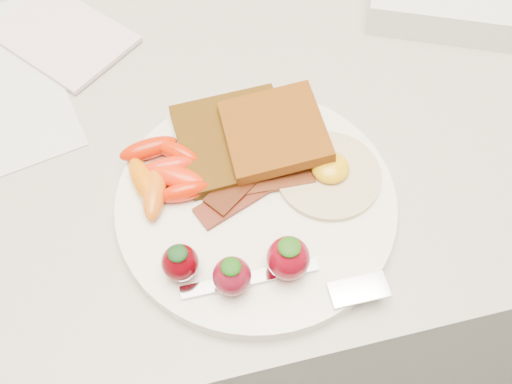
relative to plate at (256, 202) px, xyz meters
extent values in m
cube|color=gray|center=(0.00, 0.14, -0.46)|extent=(2.00, 0.60, 0.90)
cylinder|color=white|center=(0.00, 0.00, 0.00)|extent=(0.27, 0.27, 0.02)
cube|color=black|center=(-0.01, 0.07, 0.02)|extent=(0.12, 0.12, 0.01)
cube|color=#472705|center=(0.03, 0.06, 0.03)|extent=(0.10, 0.10, 0.02)
cylinder|color=beige|center=(0.07, 0.01, 0.01)|extent=(0.13, 0.13, 0.01)
ellipsoid|color=#DE9D0B|center=(0.08, 0.01, 0.02)|extent=(0.05, 0.05, 0.02)
cube|color=#501E0F|center=(-0.01, 0.01, 0.01)|extent=(0.11, 0.06, 0.00)
cube|color=#451D0F|center=(0.01, 0.01, 0.01)|extent=(0.11, 0.03, 0.00)
cube|color=black|center=(0.00, 0.02, 0.02)|extent=(0.10, 0.08, 0.00)
ellipsoid|color=red|center=(-0.08, 0.05, 0.02)|extent=(0.06, 0.02, 0.02)
ellipsoid|color=red|center=(-0.07, 0.04, 0.02)|extent=(0.07, 0.05, 0.02)
ellipsoid|color=#CE590F|center=(-0.09, 0.02, 0.02)|extent=(0.04, 0.07, 0.02)
ellipsoid|color=red|center=(-0.06, 0.06, 0.02)|extent=(0.05, 0.05, 0.02)
ellipsoid|color=#BC1B00|center=(-0.09, 0.07, 0.02)|extent=(0.06, 0.03, 0.02)
ellipsoid|color=red|center=(-0.07, 0.02, 0.02)|extent=(0.05, 0.02, 0.02)
ellipsoid|color=#CF6002|center=(-0.10, 0.03, 0.02)|extent=(0.04, 0.07, 0.02)
ellipsoid|color=#4C0006|center=(-0.08, -0.06, 0.03)|extent=(0.03, 0.03, 0.04)
ellipsoid|color=black|center=(-0.08, -0.06, 0.05)|extent=(0.02, 0.02, 0.01)
ellipsoid|color=maroon|center=(-0.04, -0.08, 0.03)|extent=(0.03, 0.03, 0.04)
ellipsoid|color=#14450A|center=(-0.04, -0.08, 0.05)|extent=(0.02, 0.02, 0.01)
ellipsoid|color=maroon|center=(0.01, -0.08, 0.03)|extent=(0.04, 0.04, 0.04)
ellipsoid|color=#1A4A0C|center=(0.01, -0.08, 0.05)|extent=(0.02, 0.02, 0.01)
cube|color=silver|center=(-0.02, -0.08, 0.01)|extent=(0.12, 0.01, 0.00)
cube|color=silver|center=(0.06, -0.11, 0.01)|extent=(0.05, 0.02, 0.00)
cube|color=beige|center=(-0.17, 0.28, 0.00)|extent=(0.18, 0.19, 0.01)
camera|label=1|loc=(-0.07, -0.28, 0.47)|focal=40.00mm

